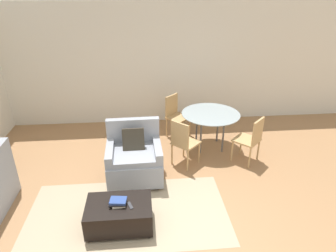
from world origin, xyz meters
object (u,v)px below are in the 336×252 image
(armchair, at_px, (134,159))
(tv_remote_primary, at_px, (130,205))
(ottoman, at_px, (119,214))
(dining_table, at_px, (210,117))
(book_stack, at_px, (118,202))
(dining_chair_near_left, at_px, (183,140))
(dining_chair_near_right, at_px, (251,137))
(dining_chair_far_left, at_px, (175,113))

(armchair, relative_size, tv_remote_primary, 6.38)
(ottoman, bearing_deg, armchair, 80.02)
(tv_remote_primary, distance_m, dining_table, 2.65)
(book_stack, height_order, dining_chair_near_left, dining_chair_near_left)
(dining_chair_near_right, xyz_separation_m, dining_chair_far_left, (-1.26, 1.26, 0.00))
(ottoman, bearing_deg, dining_chair_near_left, 53.59)
(dining_table, relative_size, dining_chair_near_right, 1.27)
(armchair, distance_m, ottoman, 1.18)
(dining_chair_near_left, xyz_separation_m, dining_chair_far_left, (0.00, 1.26, 0.00))
(book_stack, height_order, dining_table, dining_table)
(armchair, height_order, dining_chair_near_left, armchair)
(armchair, xyz_separation_m, dining_chair_near_right, (2.13, 0.31, 0.14))
(book_stack, height_order, dining_chair_near_right, dining_chair_near_right)
(dining_chair_near_left, height_order, dining_chair_far_left, same)
(tv_remote_primary, xyz_separation_m, dining_table, (1.55, 2.13, 0.28))
(tv_remote_primary, height_order, dining_table, dining_table)
(book_stack, distance_m, dining_chair_near_left, 1.81)
(book_stack, height_order, dining_chair_far_left, dining_chair_far_left)
(book_stack, relative_size, dining_chair_far_left, 0.27)
(book_stack, distance_m, dining_chair_far_left, 2.93)
(book_stack, relative_size, dining_table, 0.21)
(book_stack, bearing_deg, dining_table, 50.81)
(tv_remote_primary, bearing_deg, dining_chair_near_right, 34.50)
(dining_chair_far_left, bearing_deg, dining_chair_near_right, -45.00)
(ottoman, xyz_separation_m, book_stack, (0.00, -0.00, 0.21))
(ottoman, distance_m, dining_table, 2.73)
(armchair, height_order, dining_chair_near_right, armchair)
(armchair, relative_size, dining_table, 0.85)
(dining_chair_far_left, bearing_deg, book_stack, -111.53)
(ottoman, distance_m, tv_remote_primary, 0.24)
(tv_remote_primary, bearing_deg, armchair, 87.83)
(book_stack, xyz_separation_m, dining_chair_near_left, (1.07, 1.46, 0.10))
(armchair, xyz_separation_m, dining_chair_near_left, (0.87, 0.31, 0.14))
(dining_table, bearing_deg, tv_remote_primary, -126.03)
(dining_chair_near_left, distance_m, dining_chair_far_left, 1.26)
(armchair, xyz_separation_m, dining_table, (1.50, 0.94, 0.29))
(dining_table, relative_size, dining_chair_far_left, 1.27)
(book_stack, bearing_deg, dining_chair_far_left, 68.47)
(tv_remote_primary, relative_size, dining_chair_near_left, 0.17)
(armchair, xyz_separation_m, dining_chair_far_left, (0.87, 1.57, 0.14))
(dining_chair_near_left, relative_size, dining_chair_far_left, 1.00)
(dining_table, bearing_deg, book_stack, -129.19)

